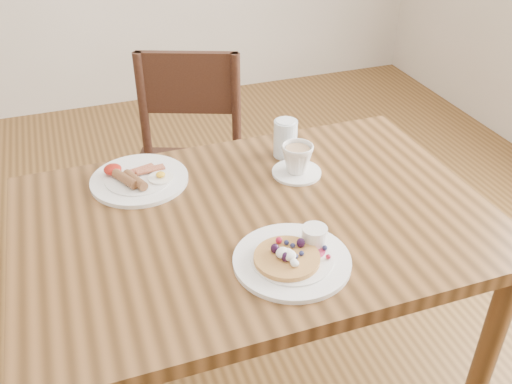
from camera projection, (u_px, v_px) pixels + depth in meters
dining_table at (256, 245)px, 1.51m from camera, size 1.20×0.80×0.75m
chair_far at (188, 162)px, 2.18m from camera, size 0.54×0.54×0.88m
pancake_plate at (293, 257)px, 1.29m from camera, size 0.27×0.27×0.06m
breakfast_plate at (138, 179)px, 1.58m from camera, size 0.27×0.27×0.04m
teacup_saucer at (297, 161)px, 1.60m from camera, size 0.14×0.14×0.09m
water_glass at (285, 139)px, 1.68m from camera, size 0.07×0.07×0.11m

